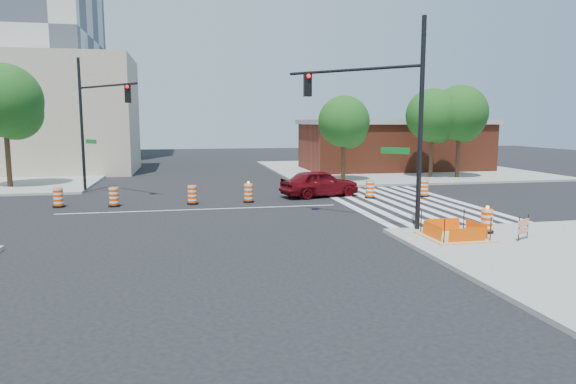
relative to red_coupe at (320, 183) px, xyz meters
name	(u,v)px	position (x,y,z in m)	size (l,w,h in m)	color
ground	(201,209)	(-7.09, -3.21, -0.80)	(120.00, 120.00, 0.00)	black
sidewalk_ne	(393,169)	(10.91, 14.79, -0.73)	(22.00, 22.00, 0.15)	gray
crosswalk_east	(402,203)	(3.86, -3.21, -0.80)	(6.75, 13.50, 0.01)	silver
lane_centerline	(201,209)	(-7.09, -3.21, -0.80)	(14.00, 0.12, 0.01)	silver
excavation_pit	(454,236)	(1.91, -12.21, -0.58)	(2.20, 2.20, 0.90)	tan
brick_storefront	(393,145)	(10.91, 14.79, 1.51)	(16.50, 8.50, 4.60)	brown
beige_midrise	(51,115)	(-19.09, 18.79, 4.20)	(14.00, 10.00, 10.00)	tan
red_coupe	(320,183)	(0.00, 0.00, 0.00)	(1.90, 4.72, 1.61)	#60080E
signal_pole_se	(380,106)	(0.05, -9.25, 4.27)	(4.40, 4.66, 8.29)	black
signal_pole_nw	(95,112)	(-13.00, 3.53, 4.20)	(3.95, 4.93, 8.17)	black
pit_drum	(487,222)	(3.55, -11.71, -0.21)	(0.54, 0.54, 1.07)	black
barricade	(523,226)	(4.16, -13.07, -0.16)	(0.69, 0.41, 0.90)	#F54B05
tree_north_b	(5,105)	(-19.20, 7.58, 4.70)	(4.82, 4.82, 8.20)	#382314
tree_north_c	(344,124)	(3.53, 6.43, 3.42)	(3.70, 3.70, 6.30)	#382314
tree_north_d	(433,118)	(10.95, 7.45, 3.87)	(4.09, 4.09, 6.95)	#382314
tree_north_e	(460,116)	(12.94, 6.98, 4.04)	(4.24, 4.24, 7.21)	#382314
median_drum_1	(58,198)	(-14.33, -1.07, -0.33)	(0.60, 0.60, 1.02)	black
median_drum_2	(114,198)	(-11.52, -1.42, -0.33)	(0.60, 0.60, 1.02)	black
median_drum_3	(192,195)	(-7.48, -1.45, -0.33)	(0.60, 0.60, 1.02)	black
median_drum_4	(248,194)	(-4.43, -1.37, -0.32)	(0.60, 0.60, 1.18)	black
median_drum_5	(304,191)	(-1.11, -0.79, -0.33)	(0.60, 0.60, 1.02)	black
median_drum_6	(370,190)	(2.68, -1.29, -0.33)	(0.60, 0.60, 1.02)	black
median_drum_7	(424,189)	(6.05, -1.36, -0.33)	(0.60, 0.60, 1.02)	black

